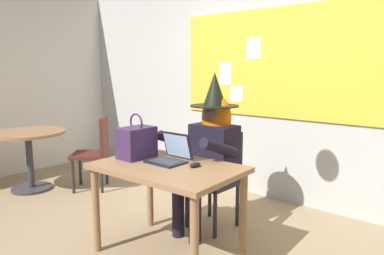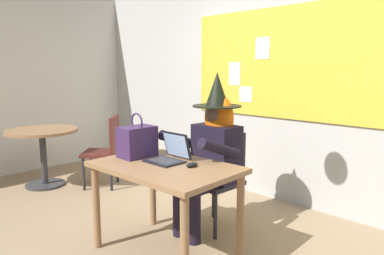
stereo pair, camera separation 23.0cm
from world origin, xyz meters
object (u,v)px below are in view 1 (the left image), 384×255
laptop (170,155)px  person_costumed (210,145)px  desk_main (168,178)px  handbag (137,142)px  side_table_round (28,146)px  chair_spare_by_window (96,149)px  chair_at_desk (218,173)px  computer_mouse (195,165)px

laptop → person_costumed: bearing=88.8°
person_costumed → laptop: size_ratio=4.98×
desk_main → handbag: (-0.37, 0.01, 0.24)m
side_table_round → chair_spare_by_window: bearing=43.7°
person_costumed → handbag: 0.68m
person_costumed → chair_spare_by_window: 1.80m
handbag → side_table_round: (-2.05, 0.02, -0.33)m
handbag → side_table_round: 2.08m
chair_spare_by_window → side_table_round: bearing=0.0°
person_costumed → handbag: bearing=-25.9°
person_costumed → chair_at_desk: bearing=179.7°
laptop → handbag: size_ratio=0.78×
handbag → chair_at_desk: bearing=66.5°
side_table_round → chair_spare_by_window: (0.59, 0.57, -0.04)m
desk_main → chair_at_desk: size_ratio=1.28×
laptop → computer_mouse: (0.26, 0.01, -0.03)m
laptop → chair_at_desk: bearing=88.6°
chair_at_desk → computer_mouse: 0.72m
chair_at_desk → laptop: 0.70m
computer_mouse → chair_spare_by_window: bearing=172.9°
chair_at_desk → computer_mouse: chair_at_desk is taller
desk_main → laptop: 0.19m
computer_mouse → chair_spare_by_window: 2.10m
computer_mouse → handbag: handbag is taller
chair_at_desk → person_costumed: bearing=-0.2°
laptop → handbag: (-0.31, -0.09, 0.08)m
chair_at_desk → handbag: 0.87m
chair_at_desk → side_table_round: chair_at_desk is taller
computer_mouse → chair_at_desk: bearing=118.1°
person_costumed → chair_spare_by_window: bearing=-88.1°
chair_at_desk → side_table_round: (-2.37, -0.70, 0.04)m
laptop → computer_mouse: 0.26m
laptop → side_table_round: 2.37m
person_costumed → laptop: 0.51m
computer_mouse → handbag: 0.58m
side_table_round → chair_spare_by_window: size_ratio=0.97×
side_table_round → chair_spare_by_window: chair_spare_by_window is taller
person_costumed → computer_mouse: size_ratio=14.04×
person_costumed → chair_spare_by_window: person_costumed is taller
chair_at_desk → laptop: (-0.01, -0.64, 0.28)m
chair_at_desk → chair_spare_by_window: size_ratio=1.01×
laptop → chair_spare_by_window: 1.86m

